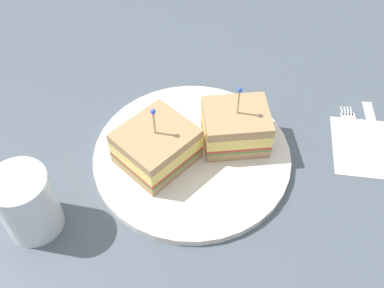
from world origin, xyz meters
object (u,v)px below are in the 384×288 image
(sandwich_half_front, at_px, (156,146))
(napkin, at_px, (367,147))
(sandwich_half_back, at_px, (236,127))
(knife, at_px, (374,129))
(fork, at_px, (352,128))
(plate, at_px, (192,155))
(drink_glass, at_px, (28,205))

(sandwich_half_front, bearing_deg, napkin, 103.46)
(sandwich_half_back, distance_m, knife, 0.22)
(fork, bearing_deg, sandwich_half_back, -71.83)
(plate, xyz_separation_m, drink_glass, (0.14, -0.19, 0.04))
(fork, bearing_deg, drink_glass, -61.76)
(sandwich_half_front, bearing_deg, plate, 110.45)
(sandwich_half_back, xyz_separation_m, drink_glass, (0.17, -0.24, 0.00))
(plate, bearing_deg, knife, 109.05)
(drink_glass, bearing_deg, plate, 126.10)
(sandwich_half_back, relative_size, knife, 0.78)
(napkin, xyz_separation_m, knife, (-0.04, 0.01, 0.00))
(drink_glass, xyz_separation_m, fork, (-0.23, 0.42, -0.04))
(plate, xyz_separation_m, knife, (-0.09, 0.27, -0.00))
(sandwich_half_back, bearing_deg, sandwich_half_front, -64.50)
(plate, xyz_separation_m, sandwich_half_back, (-0.03, 0.06, 0.03))
(sandwich_half_front, height_order, fork, sandwich_half_front)
(plate, relative_size, napkin, 2.50)
(plate, distance_m, fork, 0.25)
(plate, relative_size, sandwich_half_front, 2.20)
(sandwich_half_back, bearing_deg, knife, 105.94)
(plate, relative_size, knife, 2.06)
(sandwich_half_back, xyz_separation_m, fork, (-0.06, 0.18, -0.04))
(plate, height_order, sandwich_half_back, sandwich_half_back)
(plate, bearing_deg, sandwich_half_back, 119.32)
(sandwich_half_front, distance_m, sandwich_half_back, 0.12)
(fork, height_order, knife, same)
(fork, bearing_deg, plate, -68.90)
(napkin, bearing_deg, plate, -77.88)
(napkin, relative_size, fork, 0.95)
(sandwich_half_front, relative_size, fork, 1.08)
(plate, relative_size, drink_glass, 2.98)
(napkin, xyz_separation_m, fork, (-0.04, -0.02, 0.00))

